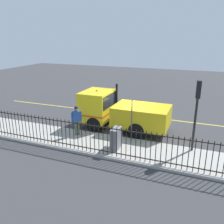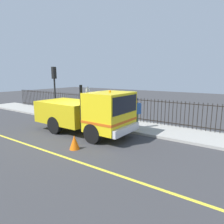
{
  "view_description": "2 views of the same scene",
  "coord_description": "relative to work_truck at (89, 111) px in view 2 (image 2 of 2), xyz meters",
  "views": [
    {
      "loc": [
        13.85,
        4.06,
        5.8
      ],
      "look_at": [
        1.8,
        -0.69,
        1.61
      ],
      "focal_mm": 37.87,
      "sensor_mm": 36.0,
      "label": 1
    },
    {
      "loc": [
        -7.72,
        -8.03,
        3.25
      ],
      "look_at": [
        1.52,
        -1.62,
        1.13
      ],
      "focal_mm": 32.16,
      "sensor_mm": 36.0,
      "label": 2
    }
  ],
  "objects": [
    {
      "name": "ground_plane",
      "position": [
        -0.32,
        0.97,
        -1.28
      ],
      "size": [
        60.2,
        60.2,
        0.0
      ],
      "primitive_type": "plane",
      "color": "#38383A",
      "rests_on": "ground"
    },
    {
      "name": "sidewalk_slab",
      "position": [
        2.73,
        0.97,
        -1.22
      ],
      "size": [
        2.61,
        27.36,
        0.13
      ],
      "primitive_type": "cube",
      "color": "#A3A099",
      "rests_on": "ground"
    },
    {
      "name": "lane_marking",
      "position": [
        -2.95,
        0.97,
        -1.28
      ],
      "size": [
        0.12,
        24.63,
        0.01
      ],
      "primitive_type": "cube",
      "color": "yellow",
      "rests_on": "ground"
    },
    {
      "name": "work_truck",
      "position": [
        0.0,
        0.0,
        0.0
      ],
      "size": [
        2.38,
        5.82,
        2.75
      ],
      "rotation": [
        0.0,
        0.0,
        3.13
      ],
      "color": "yellow",
      "rests_on": "ground"
    },
    {
      "name": "worker_standing",
      "position": [
        2.14,
        -1.69,
        -0.05
      ],
      "size": [
        0.55,
        0.48,
        1.79
      ],
      "rotation": [
        0.0,
        0.0,
        2.52
      ],
      "color": "#264C99",
      "rests_on": "sidewalk_slab"
    },
    {
      "name": "iron_fence",
      "position": [
        3.81,
        0.97,
        -0.35
      ],
      "size": [
        0.04,
        23.29,
        1.57
      ],
      "color": "black",
      "rests_on": "sidewalk_slab"
    },
    {
      "name": "traffic_light_near",
      "position": [
        1.71,
        4.84,
        1.45
      ],
      "size": [
        0.32,
        0.24,
        3.64
      ],
      "rotation": [
        0.0,
        0.0,
        3.26
      ],
      "color": "black",
      "rests_on": "sidewalk_slab"
    },
    {
      "name": "utility_cabinet",
      "position": [
        2.95,
        1.09,
        -0.59
      ],
      "size": [
        0.83,
        0.39,
        1.12
      ],
      "primitive_type": "cube",
      "color": "slate",
      "rests_on": "sidewalk_slab"
    },
    {
      "name": "traffic_cone",
      "position": [
        -2.09,
        -0.92,
        -0.97
      ],
      "size": [
        0.44,
        0.44,
        0.63
      ],
      "primitive_type": "cone",
      "color": "orange",
      "rests_on": "ground"
    },
    {
      "name": "street_sign",
      "position": [
        1.6,
        1.51,
        0.32
      ],
      "size": [
        0.49,
        0.18,
        2.35
      ],
      "color": "#4C4C4C",
      "rests_on": "sidewalk_slab"
    }
  ]
}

